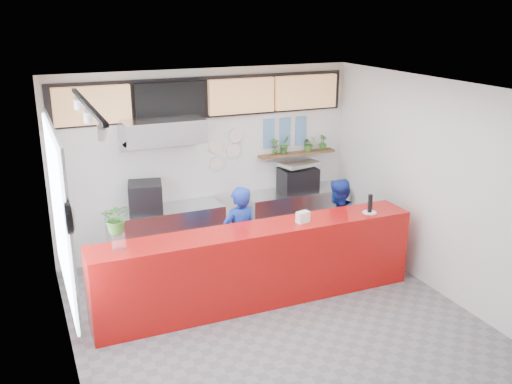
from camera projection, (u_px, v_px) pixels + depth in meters
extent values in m
plane|color=slate|center=(270.00, 315.00, 7.57)|extent=(5.00, 5.00, 0.00)
plane|color=silver|center=(272.00, 88.00, 6.65)|extent=(5.00, 5.00, 0.00)
plane|color=white|center=(207.00, 162.00, 9.29)|extent=(5.00, 0.00, 5.00)
plane|color=white|center=(61.00, 239.00, 6.17)|extent=(0.00, 5.00, 5.00)
plane|color=white|center=(431.00, 185.00, 8.05)|extent=(0.00, 5.00, 5.00)
cube|color=#B60F0D|center=(258.00, 265.00, 7.75)|extent=(4.50, 0.60, 1.10)
cube|color=beige|center=(205.00, 94.00, 8.95)|extent=(5.00, 0.02, 0.80)
cube|color=#B2B5BA|center=(167.00, 235.00, 9.06)|extent=(1.80, 0.60, 0.90)
cube|color=black|center=(146.00, 197.00, 8.73)|extent=(0.60, 0.60, 0.45)
cube|color=#B2B5BA|center=(162.00, 130.00, 8.49)|extent=(1.20, 0.70, 0.35)
cube|color=#B2B5BA|center=(163.00, 143.00, 8.55)|extent=(1.20, 0.69, 0.31)
cube|color=#B2B5BA|center=(296.00, 215.00, 9.92)|extent=(1.80, 0.60, 0.90)
cube|color=black|center=(298.00, 179.00, 9.73)|extent=(0.62, 0.45, 0.40)
cube|color=silver|center=(298.00, 163.00, 9.64)|extent=(0.71, 0.57, 0.06)
cube|color=brown|center=(297.00, 153.00, 9.81)|extent=(1.40, 0.18, 0.04)
cube|color=tan|center=(92.00, 105.00, 8.21)|extent=(1.10, 0.10, 0.55)
cube|color=black|center=(171.00, 100.00, 8.64)|extent=(1.10, 0.10, 0.55)
cube|color=tan|center=(242.00, 96.00, 9.08)|extent=(1.10, 0.10, 0.55)
cube|color=tan|center=(306.00, 92.00, 9.51)|extent=(1.10, 0.10, 0.55)
cube|color=black|center=(206.00, 97.00, 8.94)|extent=(4.80, 0.04, 0.65)
cube|color=silver|center=(60.00, 213.00, 6.38)|extent=(0.04, 2.20, 1.90)
cube|color=#B2B5BA|center=(61.00, 213.00, 6.39)|extent=(0.03, 2.30, 2.00)
cylinder|color=black|center=(69.00, 218.00, 5.23)|extent=(0.05, 0.30, 0.30)
cylinder|color=white|center=(72.00, 218.00, 5.24)|extent=(0.02, 0.26, 0.26)
cube|color=black|center=(87.00, 105.00, 5.88)|extent=(0.05, 2.40, 0.04)
cylinder|color=silver|center=(216.00, 146.00, 9.25)|extent=(0.24, 0.03, 0.24)
cylinder|color=silver|center=(233.00, 150.00, 9.39)|extent=(0.24, 0.03, 0.24)
cylinder|color=silver|center=(216.00, 164.00, 9.34)|extent=(0.24, 0.03, 0.24)
cylinder|color=silver|center=(236.00, 135.00, 9.33)|extent=(0.24, 0.03, 0.24)
cube|color=#598CBF|center=(269.00, 126.00, 9.54)|extent=(0.20, 0.02, 0.25)
cube|color=#598CBF|center=(285.00, 125.00, 9.65)|extent=(0.20, 0.02, 0.25)
cube|color=#598CBF|center=(301.00, 124.00, 9.76)|extent=(0.20, 0.02, 0.25)
cube|color=#598CBF|center=(269.00, 141.00, 9.61)|extent=(0.20, 0.02, 0.25)
cube|color=#598CBF|center=(285.00, 139.00, 9.73)|extent=(0.20, 0.02, 0.25)
cube|color=#598CBF|center=(300.00, 138.00, 9.84)|extent=(0.20, 0.02, 0.25)
imported|color=navy|center=(239.00, 238.00, 8.10)|extent=(0.62, 0.47, 1.54)
imported|color=navy|center=(336.00, 226.00, 8.67)|extent=(0.86, 0.76, 1.47)
imported|color=#386B25|center=(275.00, 147.00, 9.60)|extent=(0.15, 0.10, 0.28)
imported|color=#386B25|center=(285.00, 144.00, 9.66)|extent=(0.21, 0.18, 0.32)
imported|color=#386B25|center=(309.00, 143.00, 9.84)|extent=(0.26, 0.23, 0.27)
imported|color=#386B25|center=(323.00, 142.00, 9.95)|extent=(0.17, 0.16, 0.26)
cylinder|color=white|center=(119.00, 242.00, 6.86)|extent=(0.18, 0.18, 0.21)
imported|color=#386B25|center=(117.00, 218.00, 6.76)|extent=(0.42, 0.38, 0.38)
cube|color=white|center=(303.00, 217.00, 7.76)|extent=(0.19, 0.14, 0.15)
cylinder|color=white|center=(369.00, 212.00, 8.13)|extent=(0.26, 0.26, 0.01)
cylinder|color=black|center=(370.00, 203.00, 8.09)|extent=(0.08, 0.08, 0.26)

